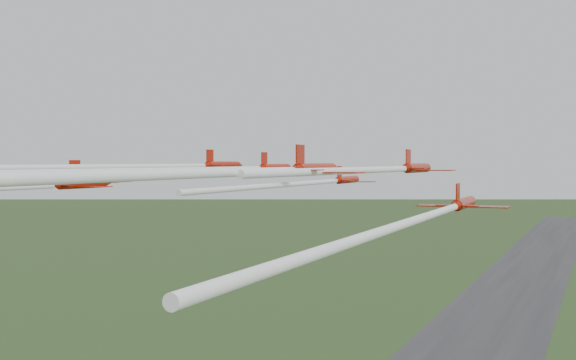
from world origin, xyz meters
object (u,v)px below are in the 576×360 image
at_px(jet_row2_right, 390,169).
at_px(jet_row3_mid, 228,169).
at_px(jet_row3_right, 433,214).
at_px(jet_row2_left, 171,166).
at_px(jet_lead, 318,182).
at_px(jet_row4_right, 234,172).
at_px(jet_row4_left, 33,181).

xyz_separation_m(jet_row2_right, jet_row3_mid, (-14.31, -12.10, 0.07)).
relative_size(jet_row3_mid, jet_row3_right, 0.83).
bearing_deg(jet_row2_right, jet_row2_left, -177.34).
relative_size(jet_lead, jet_row3_right, 0.89).
relative_size(jet_row2_right, jet_row4_right, 0.84).
xyz_separation_m(jet_row2_left, jet_row2_right, (28.95, 0.64, -0.25)).
bearing_deg(jet_lead, jet_row4_left, -113.30).
distance_m(jet_lead, jet_row3_right, 40.10).
height_order(jet_lead, jet_row2_left, jet_row2_left).
distance_m(jet_row2_left, jet_row3_right, 43.40).
relative_size(jet_lead, jet_row4_right, 0.87).
height_order(jet_row4_left, jet_row4_right, jet_row4_right).
bearing_deg(jet_row4_left, jet_row2_right, 37.87).
bearing_deg(jet_row4_right, jet_row2_left, 127.60).
bearing_deg(jet_row3_mid, jet_row4_left, -139.77).
distance_m(jet_row3_mid, jet_row3_right, 25.44).
height_order(jet_row2_left, jet_row4_left, jet_row2_left).
xyz_separation_m(jet_lead, jet_row4_left, (-15.29, -37.31, 0.87)).
bearing_deg(jet_row4_right, jet_row4_left, 158.98).
distance_m(jet_row2_right, jet_row3_right, 22.89).
bearing_deg(jet_row4_left, jet_row4_right, -23.05).
distance_m(jet_row2_left, jet_row2_right, 28.96).
bearing_deg(jet_row3_mid, jet_row2_left, 140.52).
bearing_deg(jet_row4_right, jet_row2_right, 86.74).
bearing_deg(jet_row2_left, jet_row3_right, -28.47).
relative_size(jet_row2_right, jet_row3_mid, 1.04).
relative_size(jet_lead, jet_row3_mid, 1.07).
relative_size(jet_row2_left, jet_row2_right, 1.13).
relative_size(jet_row4_left, jet_row4_right, 0.75).
xyz_separation_m(jet_row3_mid, jet_row4_right, (12.96, -23.04, 0.05)).
distance_m(jet_lead, jet_row4_right, 48.95).
height_order(jet_row3_mid, jet_row4_left, jet_row3_mid).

